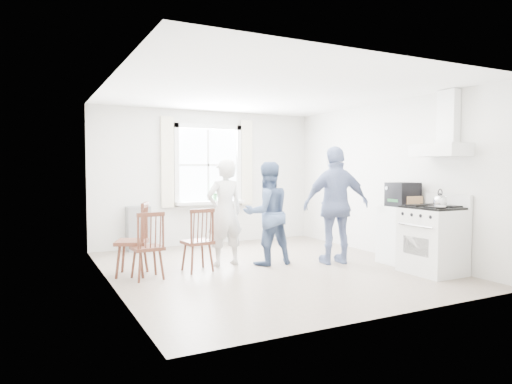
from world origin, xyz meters
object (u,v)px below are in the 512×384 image
object	(u,v)px
windsor_chair_a	(200,233)
low_cabinet	(400,235)
gas_stove	(433,239)
person_right	(336,205)
stereo_stack	(403,194)
windsor_chair_c	(140,230)
windsor_chair_b	(149,238)
person_mid	(267,213)
person_left	(225,212)

from	to	relation	value
windsor_chair_a	low_cabinet	bearing A→B (deg)	-15.91
gas_stove	person_right	world-z (taller)	person_right
stereo_stack	windsor_chair_c	world-z (taller)	stereo_stack
gas_stove	person_right	size ratio (longest dim) A/B	0.61
gas_stove	windsor_chair_b	bearing A→B (deg)	159.00
windsor_chair_a	person_mid	xyz separation A→B (m)	(1.11, 0.05, 0.23)
windsor_chair_b	stereo_stack	bearing A→B (deg)	-11.44
low_cabinet	person_mid	distance (m)	2.10
person_left	person_mid	distance (m)	0.65
low_cabinet	windsor_chair_a	distance (m)	3.09
person_mid	person_right	bearing A→B (deg)	158.03
person_mid	low_cabinet	bearing A→B (deg)	155.88
windsor_chair_a	windsor_chair_c	xyz separation A→B (m)	(-0.81, 0.22, 0.06)
gas_stove	windsor_chair_c	size ratio (longest dim) A/B	1.09
windsor_chair_b	windsor_chair_c	size ratio (longest dim) A/B	0.90
person_left	person_right	distance (m)	1.73
low_cabinet	windsor_chair_a	bearing A→B (deg)	164.09
stereo_stack	windsor_chair_c	size ratio (longest dim) A/B	0.40
person_mid	person_right	distance (m)	1.08
low_cabinet	windsor_chair_c	distance (m)	3.93
low_cabinet	person_left	bearing A→B (deg)	155.28
stereo_stack	gas_stove	bearing A→B (deg)	-95.69
person_left	windsor_chair_c	bearing A→B (deg)	-0.11
windsor_chair_a	person_right	size ratio (longest dim) A/B	0.51
gas_stove	person_mid	world-z (taller)	person_mid
windsor_chair_a	person_mid	size ratio (longest dim) A/B	0.58
gas_stove	stereo_stack	world-z (taller)	stereo_stack
windsor_chair_b	person_mid	bearing A→B (deg)	5.72
person_left	person_right	size ratio (longest dim) A/B	0.89
stereo_stack	person_left	world-z (taller)	person_left
windsor_chair_a	gas_stove	bearing A→B (deg)	-28.07
windsor_chair_b	windsor_chair_c	xyz separation A→B (m)	(-0.05, 0.36, 0.06)
windsor_chair_b	person_right	distance (m)	2.89
windsor_chair_c	person_right	bearing A→B (deg)	-11.68
gas_stove	windsor_chair_b	world-z (taller)	gas_stove
low_cabinet	person_right	size ratio (longest dim) A/B	0.49
stereo_stack	windsor_chair_b	size ratio (longest dim) A/B	0.45
low_cabinet	stereo_stack	distance (m)	0.64
stereo_stack	person_mid	world-z (taller)	person_mid
gas_stove	low_cabinet	bearing A→B (deg)	84.32
windsor_chair_a	windsor_chair_b	world-z (taller)	windsor_chair_a
gas_stove	low_cabinet	xyz separation A→B (m)	(0.07, 0.70, -0.03)
stereo_stack	windsor_chair_a	world-z (taller)	stereo_stack
stereo_stack	windsor_chair_b	xyz separation A→B (m)	(-3.73, 0.75, -0.52)
low_cabinet	person_left	world-z (taller)	person_left
windsor_chair_c	person_mid	distance (m)	1.93
person_mid	person_right	xyz separation A→B (m)	(0.99, -0.43, 0.12)
gas_stove	windsor_chair_b	xyz separation A→B (m)	(-3.66, 1.41, 0.08)
person_right	windsor_chair_a	bearing A→B (deg)	1.64
windsor_chair_b	person_left	world-z (taller)	person_left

